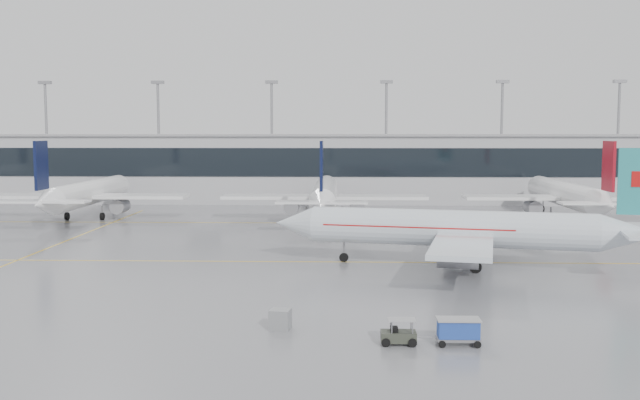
{
  "coord_description": "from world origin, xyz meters",
  "views": [
    {
      "loc": [
        2.47,
        -69.54,
        12.85
      ],
      "look_at": [
        0.0,
        12.0,
        5.0
      ],
      "focal_mm": 40.0,
      "sensor_mm": 36.0,
      "label": 1
    }
  ],
  "objects_px": {
    "air_canada_jet": "(464,230)",
    "gse_unit": "(280,319)",
    "baggage_cart": "(458,329)",
    "baggage_tug": "(398,335)"
  },
  "relations": [
    {
      "from": "gse_unit",
      "to": "air_canada_jet",
      "type": "bearing_deg",
      "value": 64.17
    },
    {
      "from": "baggage_cart",
      "to": "gse_unit",
      "type": "relative_size",
      "value": 2.01
    },
    {
      "from": "air_canada_jet",
      "to": "baggage_tug",
      "type": "relative_size",
      "value": 11.34
    },
    {
      "from": "baggage_tug",
      "to": "baggage_cart",
      "type": "bearing_deg",
      "value": 0.0
    },
    {
      "from": "air_canada_jet",
      "to": "gse_unit",
      "type": "xyz_separation_m",
      "value": [
        -15.57,
        -21.76,
        -2.96
      ]
    },
    {
      "from": "baggage_cart",
      "to": "gse_unit",
      "type": "bearing_deg",
      "value": 164.14
    },
    {
      "from": "baggage_cart",
      "to": "baggage_tug",
      "type": "bearing_deg",
      "value": -180.0
    },
    {
      "from": "gse_unit",
      "to": "baggage_cart",
      "type": "bearing_deg",
      "value": -6.04
    },
    {
      "from": "air_canada_jet",
      "to": "baggage_cart",
      "type": "bearing_deg",
      "value": 91.76
    },
    {
      "from": "air_canada_jet",
      "to": "gse_unit",
      "type": "height_order",
      "value": "air_canada_jet"
    }
  ]
}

